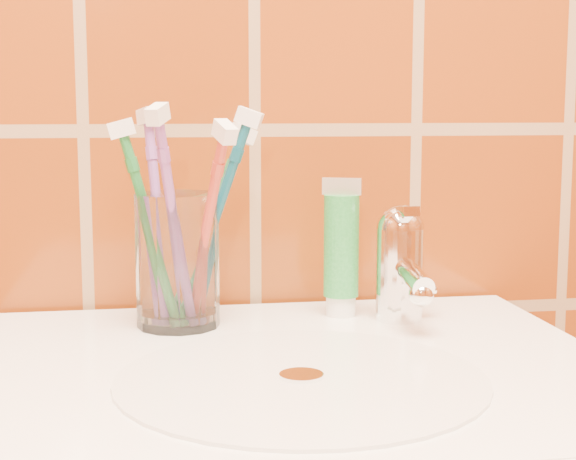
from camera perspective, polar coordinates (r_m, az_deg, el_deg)
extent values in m
cube|color=white|center=(0.79, 0.20, -14.17)|extent=(0.56, 0.46, 0.16)
cylinder|color=silver|center=(0.72, 0.87, -9.58)|extent=(0.30, 0.30, 0.00)
cylinder|color=white|center=(0.71, 0.87, -9.42)|extent=(0.04, 0.04, 0.00)
cylinder|color=white|center=(0.88, -7.15, -1.95)|extent=(0.09, 0.09, 0.13)
cylinder|color=white|center=(0.93, 3.43, -4.89)|extent=(0.03, 0.03, 0.02)
cylinder|color=#1C792E|center=(0.92, 3.47, -1.01)|extent=(0.04, 0.04, 0.11)
cube|color=beige|center=(0.91, 3.50, 2.83)|extent=(0.04, 0.00, 0.02)
cylinder|color=white|center=(0.91, 7.22, -2.85)|extent=(0.05, 0.05, 0.09)
sphere|color=white|center=(0.90, 7.27, 0.11)|extent=(0.05, 0.05, 0.05)
cylinder|color=white|center=(0.87, 7.94, -2.83)|extent=(0.02, 0.09, 0.03)
cube|color=white|center=(0.89, 7.51, 1.16)|extent=(0.02, 0.06, 0.01)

